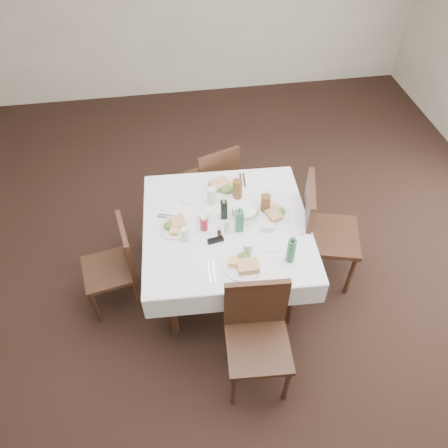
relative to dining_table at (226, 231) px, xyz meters
name	(u,v)px	position (x,y,z in m)	size (l,w,h in m)	color
ground_plane	(239,286)	(0.11, -0.08, -0.68)	(7.00, 7.00, 0.00)	black
room_shell	(246,127)	(0.11, -0.08, 1.03)	(6.04, 7.04, 2.80)	#B7AC97
dining_table	(226,231)	(0.00, 0.00, 0.00)	(1.38, 1.38, 0.76)	black
chair_north	(214,178)	(0.02, 0.87, -0.18)	(0.53, 0.53, 0.88)	black
chair_south	(257,329)	(0.08, -0.84, -0.14)	(0.48, 0.48, 0.94)	black
chair_east	(319,228)	(0.80, 0.00, -0.09)	(0.60, 0.60, 1.03)	black
chair_west	(117,262)	(-0.91, -0.03, -0.19)	(0.47, 0.47, 0.86)	black
meal_north	(224,187)	(0.05, 0.41, 0.11)	(0.30, 0.30, 0.07)	white
meal_south	(244,264)	(0.06, -0.44, 0.11)	(0.29, 0.29, 0.06)	white
meal_east	(275,213)	(0.41, 0.04, 0.10)	(0.25, 0.25, 0.05)	white
meal_west	(175,226)	(-0.41, 0.02, 0.10)	(0.26, 0.26, 0.06)	white
side_plate_a	(188,199)	(-0.27, 0.33, 0.09)	(0.15, 0.15, 0.01)	white
side_plate_b	(270,244)	(0.30, -0.26, 0.09)	(0.17, 0.17, 0.01)	white
water_n	(212,196)	(-0.08, 0.27, 0.15)	(0.08, 0.08, 0.15)	silver
water_s	(248,249)	(0.11, -0.33, 0.15)	(0.07, 0.07, 0.13)	silver
water_e	(266,197)	(0.36, 0.19, 0.15)	(0.07, 0.07, 0.13)	silver
water_w	(185,234)	(-0.34, -0.11, 0.14)	(0.06, 0.06, 0.12)	silver
iced_tea_a	(237,189)	(0.14, 0.30, 0.17)	(0.08, 0.08, 0.17)	brown
iced_tea_b	(265,204)	(0.33, 0.10, 0.16)	(0.08, 0.08, 0.16)	brown
bread_basket	(245,212)	(0.17, 0.07, 0.11)	(0.21, 0.21, 0.07)	silver
oil_cruet_dark	(224,209)	(-0.01, 0.08, 0.17)	(0.05, 0.05, 0.21)	black
oil_cruet_green	(239,220)	(0.09, -0.07, 0.19)	(0.06, 0.06, 0.25)	#266541
ketchup_bottle	(204,223)	(-0.18, -0.02, 0.14)	(0.06, 0.06, 0.13)	#AA202C
salt_shaker	(227,228)	(-0.01, -0.09, 0.12)	(0.04, 0.04, 0.09)	white
pepper_shaker	(219,232)	(-0.07, -0.11, 0.12)	(0.03, 0.03, 0.07)	#3D2319
coffee_mug	(203,217)	(-0.18, 0.07, 0.12)	(0.12, 0.11, 0.08)	white
sunglasses	(215,240)	(-0.11, -0.17, 0.09)	(0.13, 0.06, 0.03)	black
green_bottle	(291,250)	(0.40, -0.43, 0.19)	(0.06, 0.06, 0.25)	#266541
sugar_caddy	(267,227)	(0.31, -0.11, 0.11)	(0.11, 0.07, 0.05)	white
cutlery_n	(242,180)	(0.22, 0.50, 0.08)	(0.07, 0.20, 0.01)	silver
cutlery_s	(211,271)	(-0.18, -0.45, 0.09)	(0.06, 0.21, 0.01)	silver
cutlery_e	(293,238)	(0.48, -0.23, 0.08)	(0.17, 0.09, 0.01)	silver
cutlery_w	(168,217)	(-0.46, 0.15, 0.08)	(0.17, 0.09, 0.01)	silver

